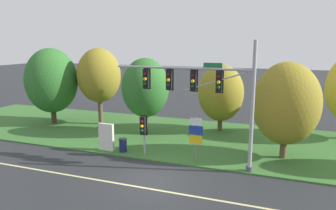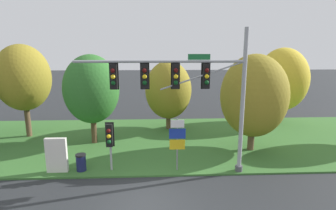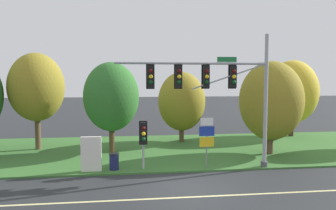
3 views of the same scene
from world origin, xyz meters
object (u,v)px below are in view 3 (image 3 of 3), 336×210
Objects in this scene: traffic_signal_mast at (217,85)px; tree_mid_verge at (182,101)px; pedestrian_signal_near_kerb at (143,136)px; route_sign_post at (207,136)px; tree_behind_signpost at (111,97)px; tree_right_far at (292,92)px; tree_tall_centre at (271,101)px; tree_left_of_mast at (36,87)px; info_kiosk at (91,154)px; trash_bin at (114,161)px.

tree_mid_verge is (-0.61, 8.14, -1.45)m from traffic_signal_mast.
route_sign_post is at bearing -0.45° from pedestrian_signal_near_kerb.
pedestrian_signal_near_kerb is at bearing 175.91° from traffic_signal_mast.
traffic_signal_mast is 7.83m from tree_behind_signpost.
traffic_signal_mast is 13.42m from tree_right_far.
tree_mid_verge is at bearing 135.98° from tree_tall_centre.
tree_tall_centre reaches higher than tree_behind_signpost.
tree_left_of_mast reaches higher than pedestrian_signal_near_kerb.
info_kiosk is at bearing 178.75° from pedestrian_signal_near_kerb.
traffic_signal_mast is at bearing -39.28° from tree_behind_signpost.
traffic_signal_mast is 9.33× the size of trash_bin.
tree_behind_signpost is at bearing 170.29° from tree_tall_centre.
route_sign_post is 13.73m from tree_right_far.
info_kiosk is (-6.45, 0.09, -0.87)m from route_sign_post.
route_sign_post is 7.50m from tree_behind_signpost.
route_sign_post is at bearing -137.31° from tree_right_far.
tree_behind_signpost is 0.93× the size of tree_right_far.
trash_bin is at bearing 175.35° from traffic_signal_mast.
traffic_signal_mast is 1.39× the size of tree_tall_centre.
tree_tall_centre is at bearing -44.02° from tree_mid_verge.
tree_right_far reaches higher than trash_bin.
traffic_signal_mast is at bearing -30.27° from tree_left_of_mast.
tree_behind_signpost is 5.48m from info_kiosk.
tree_right_far is 3.52× the size of info_kiosk.
tree_mid_verge is 0.84× the size of tree_right_far.
route_sign_post is 0.52× the size of tree_mid_verge.
route_sign_post is at bearing -2.20° from trash_bin.
info_kiosk is (-0.92, -4.57, -2.88)m from tree_behind_signpost.
tree_right_far is (13.57, 9.17, 2.00)m from pedestrian_signal_near_kerb.
tree_mid_verge is at bearing -172.51° from tree_right_far.
tree_mid_verge is 10.19m from tree_right_far.
tree_left_of_mast reaches higher than trash_bin.
info_kiosk is at bearing -166.58° from tree_tall_centre.
info_kiosk reaches higher than trash_bin.
info_kiosk is (4.40, -6.27, -3.50)m from tree_left_of_mast.
traffic_signal_mast reaches higher than route_sign_post.
tree_right_far reaches higher than tree_behind_signpost.
trash_bin is at bearing -47.59° from tree_left_of_mast.
tree_behind_signpost is (-1.93, 4.63, 1.91)m from pedestrian_signal_near_kerb.
tree_tall_centre is at bearing 14.38° from trash_bin.
tree_right_far is 19.02m from info_kiosk.
traffic_signal_mast is at bearing -145.92° from tree_tall_centre.
tree_tall_centre reaches higher than trash_bin.
tree_tall_centre is (5.21, -5.03, 0.34)m from tree_mid_verge.
tree_mid_verge is at bearing 90.78° from route_sign_post.
traffic_signal_mast is 8.29m from tree_mid_verge.
pedestrian_signal_near_kerb is at bearing -145.94° from tree_right_far.
tree_left_of_mast is 21.02m from tree_right_far.
route_sign_post is at bearing -89.22° from tree_mid_verge.
tree_right_far is (20.82, 2.84, -0.53)m from tree_left_of_mast.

